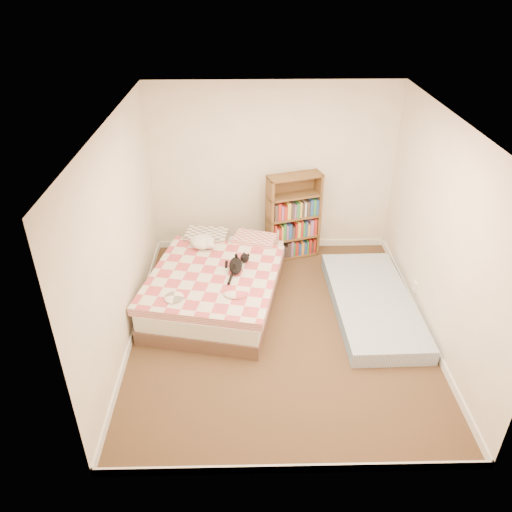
{
  "coord_description": "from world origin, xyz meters",
  "views": [
    {
      "loc": [
        -0.39,
        -4.74,
        3.87
      ],
      "look_at": [
        -0.28,
        0.3,
        0.84
      ],
      "focal_mm": 35.0,
      "sensor_mm": 36.0,
      "label": 1
    }
  ],
  "objects_px": {
    "bed": "(217,282)",
    "black_cat": "(236,264)",
    "floor_mattress": "(372,303)",
    "white_dog": "(203,242)",
    "bookshelf": "(293,225)"
  },
  "relations": [
    {
      "from": "floor_mattress",
      "to": "black_cat",
      "type": "distance_m",
      "value": 1.8
    },
    {
      "from": "bed",
      "to": "bookshelf",
      "type": "distance_m",
      "value": 1.56
    },
    {
      "from": "bed",
      "to": "white_dog",
      "type": "distance_m",
      "value": 0.62
    },
    {
      "from": "bed",
      "to": "floor_mattress",
      "type": "bearing_deg",
      "value": 3.88
    },
    {
      "from": "bookshelf",
      "to": "black_cat",
      "type": "distance_m",
      "value": 1.44
    },
    {
      "from": "floor_mattress",
      "to": "bed",
      "type": "bearing_deg",
      "value": 170.86
    },
    {
      "from": "black_cat",
      "to": "white_dog",
      "type": "xyz_separation_m",
      "value": [
        -0.45,
        0.55,
        0.02
      ]
    },
    {
      "from": "bed",
      "to": "black_cat",
      "type": "distance_m",
      "value": 0.4
    },
    {
      "from": "bed",
      "to": "black_cat",
      "type": "bearing_deg",
      "value": -1.79
    },
    {
      "from": "bed",
      "to": "black_cat",
      "type": "relative_size",
      "value": 3.76
    },
    {
      "from": "bookshelf",
      "to": "white_dog",
      "type": "relative_size",
      "value": 3.65
    },
    {
      "from": "floor_mattress",
      "to": "bookshelf",
      "type": "bearing_deg",
      "value": 121.79
    },
    {
      "from": "floor_mattress",
      "to": "white_dog",
      "type": "bearing_deg",
      "value": 159.47
    },
    {
      "from": "bed",
      "to": "floor_mattress",
      "type": "height_order",
      "value": "bed"
    },
    {
      "from": "black_cat",
      "to": "white_dog",
      "type": "height_order",
      "value": "white_dog"
    }
  ]
}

